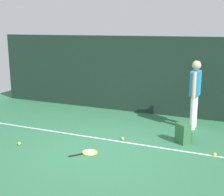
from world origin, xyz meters
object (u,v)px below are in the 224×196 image
tennis_racket (89,153)px  backpack (183,134)px  tennis_player (195,90)px  tennis_ball_near_player (215,154)px  tennis_ball_by_fence (19,144)px  tennis_ball_mid_court (123,139)px

tennis_racket → backpack: (1.64, 1.33, 0.20)m
tennis_player → tennis_ball_near_player: 1.98m
tennis_racket → tennis_player: bearing=5.0°
backpack → tennis_ball_by_fence: bearing=65.6°
tennis_ball_near_player → tennis_ball_by_fence: same height
tennis_player → tennis_ball_near_player: size_ratio=25.76×
tennis_racket → backpack: size_ratio=1.33×
tennis_racket → tennis_ball_mid_court: (0.36, 0.97, 0.02)m
tennis_racket → tennis_ball_by_fence: bearing=136.3°
tennis_player → tennis_ball_near_player: (0.68, -1.60, -0.93)m
tennis_player → tennis_ball_mid_court: bearing=138.3°
tennis_ball_by_fence → backpack: bearing=25.3°
tennis_racket → tennis_ball_near_player: (2.36, 0.86, 0.02)m
tennis_racket → tennis_ball_near_player: tennis_ball_near_player is taller
tennis_player → tennis_ball_by_fence: bearing=128.8°
tennis_ball_mid_court → tennis_ball_near_player: bearing=-3.1°
tennis_ball_near_player → tennis_ball_mid_court: size_ratio=1.00×
tennis_ball_near_player → tennis_ball_by_fence: size_ratio=1.00×
tennis_player → backpack: tennis_player is taller
tennis_ball_near_player → tennis_ball_by_fence: (-3.94, -1.06, 0.00)m
tennis_player → tennis_ball_by_fence: 4.31m
tennis_racket → tennis_ball_by_fence: 1.59m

